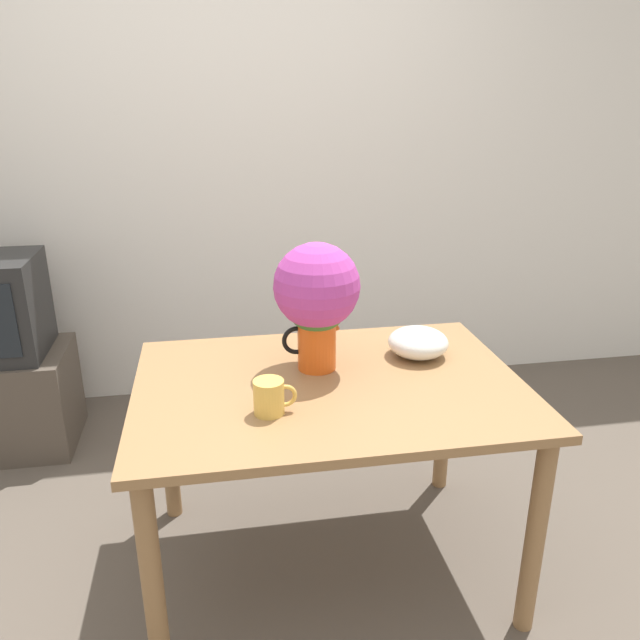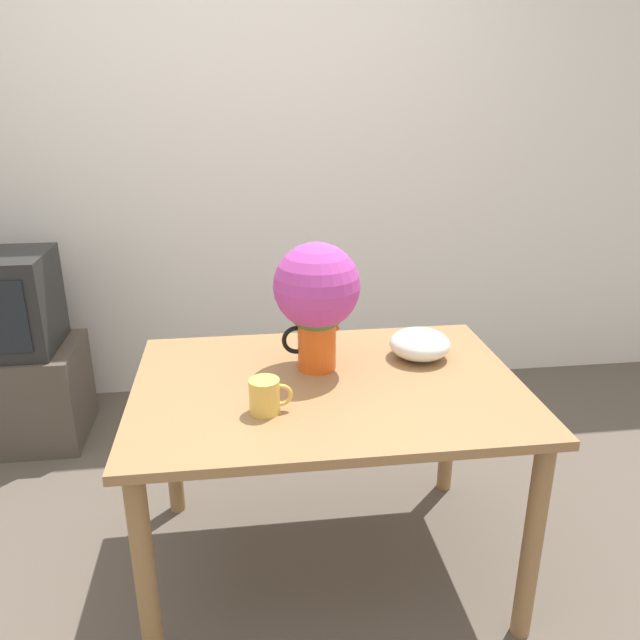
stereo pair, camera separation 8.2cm
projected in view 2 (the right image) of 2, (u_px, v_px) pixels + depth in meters
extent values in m
plane|color=brown|center=(266.00, 592.00, 2.14)|extent=(12.00, 12.00, 0.00)
cube|color=silver|center=(243.00, 154.00, 3.20)|extent=(8.00, 0.05, 2.60)
cube|color=olive|center=(328.00, 386.00, 2.02)|extent=(1.25, 0.89, 0.03)
cylinder|color=olive|center=(146.00, 579.00, 1.72)|extent=(0.06, 0.06, 0.70)
cylinder|color=olive|center=(532.00, 543.00, 1.86)|extent=(0.06, 0.06, 0.70)
cylinder|color=olive|center=(171.00, 434.00, 2.44)|extent=(0.06, 0.06, 0.70)
cylinder|color=olive|center=(449.00, 416.00, 2.58)|extent=(0.06, 0.06, 0.70)
cylinder|color=#E05619|center=(317.00, 342.00, 2.09)|extent=(0.13, 0.13, 0.19)
cone|color=#E05619|center=(333.00, 322.00, 2.07)|extent=(0.05, 0.05, 0.05)
torus|color=black|center=(297.00, 340.00, 2.07)|extent=(0.10, 0.02, 0.10)
sphere|color=#3D7033|center=(317.00, 300.00, 2.04)|extent=(0.21, 0.21, 0.21)
sphere|color=#B23D99|center=(317.00, 286.00, 2.02)|extent=(0.28, 0.28, 0.28)
cylinder|color=gold|center=(264.00, 396.00, 1.81)|extent=(0.09, 0.09, 0.10)
torus|color=gold|center=(281.00, 395.00, 1.82)|extent=(0.07, 0.01, 0.07)
ellipsoid|color=silver|center=(420.00, 344.00, 2.18)|extent=(0.21, 0.21, 0.10)
cube|color=#4C4238|center=(16.00, 394.00, 3.00)|extent=(0.63, 0.45, 0.48)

